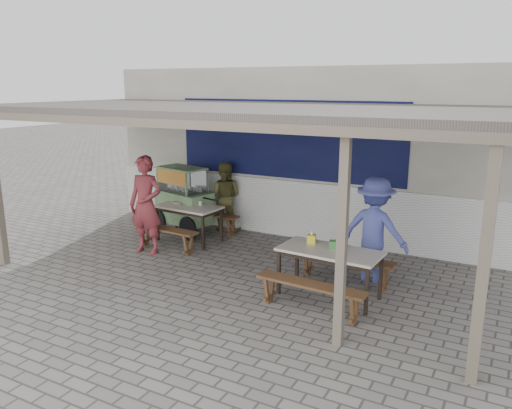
{
  "coord_description": "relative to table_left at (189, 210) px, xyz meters",
  "views": [
    {
      "loc": [
        4.12,
        -6.35,
        3.15
      ],
      "look_at": [
        0.23,
        0.9,
        1.17
      ],
      "focal_mm": 35.0,
      "sensor_mm": 36.0,
      "label": 1
    }
  ],
  "objects": [
    {
      "name": "condiment_bowl",
      "position": [
        -0.3,
        0.04,
        0.1
      ],
      "size": [
        0.21,
        0.21,
        0.05
      ],
      "primitive_type": "imported",
      "rotation": [
        0.0,
        0.0,
        0.04
      ],
      "color": "silver",
      "rests_on": "table_left"
    },
    {
      "name": "warung_roof",
      "position": [
        1.76,
        -0.77,
        2.04
      ],
      "size": [
        9.0,
        4.21,
        2.81
      ],
      "color": "#564D4A",
      "rests_on": "ground"
    },
    {
      "name": "table_left",
      "position": [
        0.0,
        0.0,
        0.0
      ],
      "size": [
        1.35,
        0.81,
        0.75
      ],
      "rotation": [
        0.0,
        0.0,
        -0.07
      ],
      "color": "beige",
      "rests_on": "ground"
    },
    {
      "name": "patron_street_side",
      "position": [
        -0.3,
        -0.95,
        0.27
      ],
      "size": [
        0.73,
        0.52,
        1.87
      ],
      "primitive_type": "imported",
      "rotation": [
        0.0,
        0.0,
        0.11
      ],
      "color": "maroon",
      "rests_on": "ground"
    },
    {
      "name": "patron_wall_side",
      "position": [
        0.24,
        1.01,
        0.09
      ],
      "size": [
        0.86,
        0.74,
        1.53
      ],
      "primitive_type": "imported",
      "rotation": [
        0.0,
        0.0,
        3.39
      ],
      "color": "brown",
      "rests_on": "ground"
    },
    {
      "name": "tissue_box",
      "position": [
        3.12,
        -1.09,
        0.14
      ],
      "size": [
        0.16,
        0.16,
        0.13
      ],
      "primitive_type": "cube",
      "rotation": [
        0.0,
        0.0,
        0.25
      ],
      "color": "gold",
      "rests_on": "table_right"
    },
    {
      "name": "bench_right_street",
      "position": [
        3.46,
        -1.93,
        -0.33
      ],
      "size": [
        1.63,
        0.38,
        0.45
      ],
      "rotation": [
        0.0,
        0.0,
        -0.06
      ],
      "color": "brown",
      "rests_on": "ground"
    },
    {
      "name": "donation_box",
      "position": [
        3.55,
        -1.17,
        0.14
      ],
      "size": [
        0.21,
        0.17,
        0.12
      ],
      "primitive_type": "cube",
      "rotation": [
        0.0,
        0.0,
        0.3
      ],
      "color": "#3B7B36",
      "rests_on": "table_right"
    },
    {
      "name": "ground",
      "position": [
        1.75,
        -1.67,
        -0.67
      ],
      "size": [
        60.0,
        60.0,
        0.0
      ],
      "primitive_type": "plane",
      "color": "slate",
      "rests_on": "ground"
    },
    {
      "name": "patron_right_table",
      "position": [
        3.9,
        -0.3,
        0.19
      ],
      "size": [
        1.17,
        0.74,
        1.73
      ],
      "primitive_type": "imported",
      "rotation": [
        0.0,
        0.0,
        3.05
      ],
      "color": "#4952A6",
      "rests_on": "ground"
    },
    {
      "name": "bench_left_street",
      "position": [
        -0.05,
        -0.7,
        -0.34
      ],
      "size": [
        1.42,
        0.37,
        0.45
      ],
      "rotation": [
        0.0,
        0.0,
        -0.07
      ],
      "color": "brown",
      "rests_on": "ground"
    },
    {
      "name": "condiment_jar",
      "position": [
        0.18,
        0.16,
        0.12
      ],
      "size": [
        0.08,
        0.08,
        0.09
      ],
      "primitive_type": "cylinder",
      "color": "silver",
      "rests_on": "table_left"
    },
    {
      "name": "bench_left_wall",
      "position": [
        0.05,
        0.7,
        -0.34
      ],
      "size": [
        1.42,
        0.37,
        0.45
      ],
      "rotation": [
        0.0,
        0.0,
        -0.07
      ],
      "color": "brown",
      "rests_on": "ground"
    },
    {
      "name": "table_right",
      "position": [
        3.5,
        -1.27,
        0.0
      ],
      "size": [
        1.56,
        0.82,
        0.75
      ],
      "rotation": [
        0.0,
        0.0,
        -0.06
      ],
      "color": "beige",
      "rests_on": "ground"
    },
    {
      "name": "bench_right_wall",
      "position": [
        3.54,
        -0.62,
        -0.33
      ],
      "size": [
        1.63,
        0.38,
        0.45
      ],
      "rotation": [
        0.0,
        0.0,
        -0.06
      ],
      "color": "brown",
      "rests_on": "ground"
    },
    {
      "name": "vendor_cart",
      "position": [
        -0.46,
        0.45,
        0.11
      ],
      "size": [
        1.86,
        1.0,
        1.44
      ],
      "rotation": [
        0.0,
        0.0,
        -0.24
      ],
      "color": "#86A56E",
      "rests_on": "ground"
    },
    {
      "name": "back_wall",
      "position": [
        1.75,
        1.91,
        1.05
      ],
      "size": [
        9.0,
        1.28,
        3.5
      ],
      "color": "beige",
      "rests_on": "ground"
    }
  ]
}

